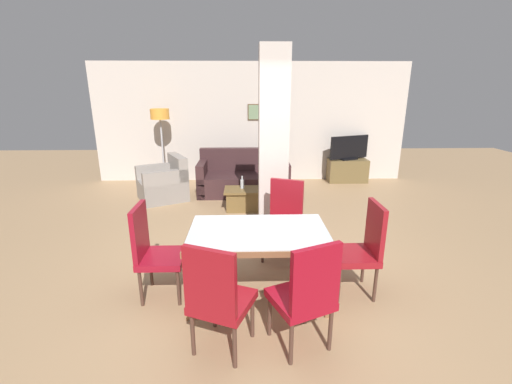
% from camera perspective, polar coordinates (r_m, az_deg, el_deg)
% --- Properties ---
extents(ground_plane, '(18.00, 18.00, 0.00)m').
position_cam_1_polar(ground_plane, '(3.90, 0.39, -16.43)').
color(ground_plane, '#A27F59').
extents(back_wall, '(7.20, 0.09, 2.70)m').
position_cam_1_polar(back_wall, '(8.10, -0.83, 11.43)').
color(back_wall, beige).
rests_on(back_wall, ground_plane).
extents(divider_pillar, '(0.41, 0.34, 2.70)m').
position_cam_1_polar(divider_pillar, '(4.89, 2.90, 7.63)').
color(divider_pillar, beige).
rests_on(divider_pillar, ground_plane).
extents(dining_table, '(1.45, 0.92, 0.74)m').
position_cam_1_polar(dining_table, '(3.61, 0.40, -8.72)').
color(dining_table, brown).
rests_on(dining_table, ground_plane).
extents(dining_chair_head_left, '(0.46, 0.46, 1.02)m').
position_cam_1_polar(dining_chair_head_left, '(3.75, -16.77, -9.04)').
color(dining_chair_head_left, maroon).
rests_on(dining_chair_head_left, ground_plane).
extents(dining_chair_near_right, '(0.60, 0.60, 1.02)m').
position_cam_1_polar(dining_chair_near_right, '(2.94, 8.35, -16.32)').
color(dining_chair_near_right, maroon).
rests_on(dining_chair_near_right, ground_plane).
extents(dining_chair_far_right, '(0.60, 0.60, 1.02)m').
position_cam_1_polar(dining_chair_far_right, '(4.44, 4.63, -4.16)').
color(dining_chair_far_right, maroon).
rests_on(dining_chair_far_right, ground_plane).
extents(dining_chair_head_right, '(0.46, 0.46, 1.02)m').
position_cam_1_polar(dining_chair_head_right, '(3.82, 17.29, -8.59)').
color(dining_chair_head_right, maroon).
rests_on(dining_chair_head_right, ground_plane).
extents(dining_chair_near_left, '(0.60, 0.60, 1.02)m').
position_cam_1_polar(dining_chair_near_left, '(2.89, -6.39, -16.84)').
color(dining_chair_near_left, maroon).
rests_on(dining_chair_near_left, ground_plane).
extents(sofa, '(1.86, 0.90, 0.90)m').
position_cam_1_polar(sofa, '(7.20, -2.07, 2.22)').
color(sofa, '#392123').
rests_on(sofa, ground_plane).
extents(armchair, '(1.12, 1.10, 0.86)m').
position_cam_1_polar(armchair, '(7.02, -15.01, 1.19)').
color(armchair, gray).
rests_on(armchair, ground_plane).
extents(coffee_table, '(0.74, 0.49, 0.39)m').
position_cam_1_polar(coffee_table, '(6.24, -1.89, -1.15)').
color(coffee_table, brown).
rests_on(coffee_table, ground_plane).
extents(bottle, '(0.07, 0.07, 0.23)m').
position_cam_1_polar(bottle, '(6.21, -2.31, 1.41)').
color(bottle, '#B2B7BC').
rests_on(bottle, coffee_table).
extents(tv_stand, '(0.90, 0.40, 0.53)m').
position_cam_1_polar(tv_stand, '(8.35, 14.98, 3.47)').
color(tv_stand, brown).
rests_on(tv_stand, ground_plane).
extents(tv_screen, '(0.96, 0.41, 0.55)m').
position_cam_1_polar(tv_screen, '(8.24, 15.27, 7.07)').
color(tv_screen, black).
rests_on(tv_screen, tv_stand).
extents(floor_lamp, '(0.40, 0.40, 1.71)m').
position_cam_1_polar(floor_lamp, '(7.78, -15.66, 11.36)').
color(floor_lamp, '#B7B7BC').
rests_on(floor_lamp, ground_plane).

